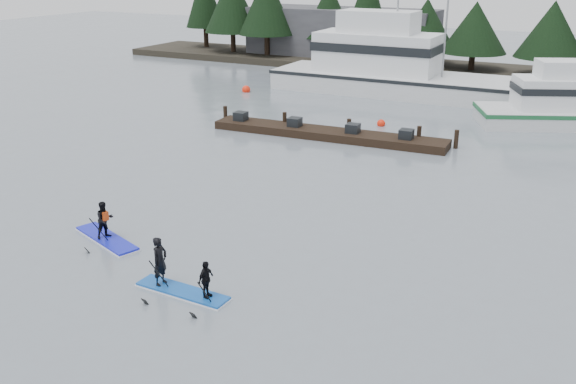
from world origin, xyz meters
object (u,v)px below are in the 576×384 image
at_px(floating_dock, 327,134).
at_px(paddleboard_duo, 180,276).
at_px(paddleboard_solo, 105,227).
at_px(fishing_boat_large, 398,82).

bearing_deg(floating_dock, paddleboard_duo, -82.84).
height_order(floating_dock, paddleboard_duo, paddleboard_duo).
bearing_deg(paddleboard_solo, fishing_boat_large, 108.06).
distance_m(fishing_boat_large, floating_dock, 13.94).
bearing_deg(paddleboard_solo, paddleboard_duo, -2.42).
bearing_deg(paddleboard_duo, floating_dock, 101.90).
relative_size(floating_dock, paddleboard_solo, 4.09).
xyz_separation_m(fishing_boat_large, floating_dock, (0.49, -13.91, -0.63)).
height_order(floating_dock, paddleboard_solo, paddleboard_solo).
distance_m(fishing_boat_large, paddleboard_duo, 32.41).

